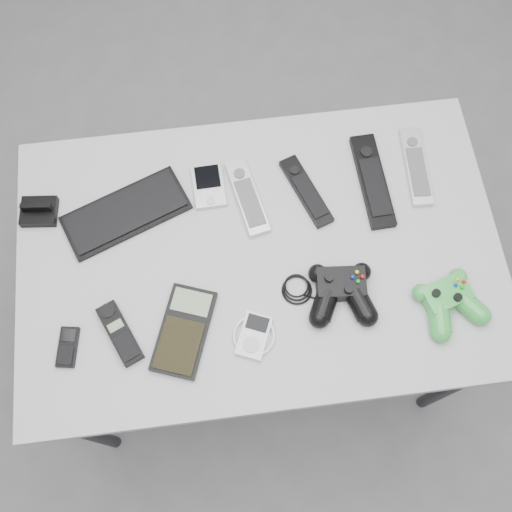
{
  "coord_description": "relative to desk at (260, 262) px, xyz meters",
  "views": [
    {
      "loc": [
        0.01,
        -0.4,
        1.98
      ],
      "look_at": [
        0.07,
        0.07,
        0.75
      ],
      "focal_mm": 42.0,
      "sensor_mm": 36.0,
      "label": 1
    }
  ],
  "objects": [
    {
      "name": "remote_black_a",
      "position": [
        0.13,
        0.13,
        0.07
      ],
      "size": [
        0.11,
        0.19,
        0.02
      ],
      "primitive_type": "cube",
      "rotation": [
        0.0,
        0.0,
        0.35
      ],
      "color": "black",
      "rests_on": "desk"
    },
    {
      "name": "calculator",
      "position": [
        -0.18,
        -0.16,
        0.07
      ],
      "size": [
        0.16,
        0.22,
        0.02
      ],
      "primitive_type": "cube",
      "rotation": [
        0.0,
        0.0,
        -0.36
      ],
      "color": "black",
      "rests_on": "desk"
    },
    {
      "name": "remote_silver_b",
      "position": [
        0.39,
        0.17,
        0.07
      ],
      "size": [
        0.06,
        0.21,
        0.02
      ],
      "primitive_type": "cube",
      "rotation": [
        0.0,
        0.0,
        -0.05
      ],
      "color": "silver",
      "rests_on": "desk"
    },
    {
      "name": "floor",
      "position": [
        -0.08,
        -0.08,
        -0.66
      ],
      "size": [
        3.5,
        3.5,
        0.0
      ],
      "primitive_type": "plane",
      "color": "slate",
      "rests_on": "ground"
    },
    {
      "name": "remote_silver_a",
      "position": [
        -0.01,
        0.14,
        0.07
      ],
      "size": [
        0.09,
        0.2,
        0.02
      ],
      "primitive_type": "cube",
      "rotation": [
        0.0,
        0.0,
        0.19
      ],
      "color": "#B5B4BC",
      "rests_on": "desk"
    },
    {
      "name": "cordless_handset",
      "position": [
        -0.32,
        -0.15,
        0.07
      ],
      "size": [
        0.1,
        0.15,
        0.02
      ],
      "primitive_type": "cube",
      "rotation": [
        0.0,
        0.0,
        0.42
      ],
      "color": "black",
      "rests_on": "desk"
    },
    {
      "name": "mp3_player",
      "position": [
        -0.04,
        -0.19,
        0.07
      ],
      "size": [
        0.12,
        0.12,
        0.02
      ],
      "primitive_type": "cube",
      "rotation": [
        0.0,
        0.0,
        -0.4
      ],
      "color": "silver",
      "rests_on": "desk"
    },
    {
      "name": "pda_keyboard",
      "position": [
        -0.29,
        0.13,
        0.07
      ],
      "size": [
        0.31,
        0.21,
        0.02
      ],
      "primitive_type": "cube",
      "rotation": [
        0.0,
        0.0,
        0.37
      ],
      "color": "black",
      "rests_on": "desk"
    },
    {
      "name": "pda",
      "position": [
        -0.1,
        0.18,
        0.07
      ],
      "size": [
        0.07,
        0.11,
        0.02
      ],
      "primitive_type": "cube",
      "rotation": [
        0.0,
        0.0,
        0.03
      ],
      "color": "#B5B4BC",
      "rests_on": "desk"
    },
    {
      "name": "desk",
      "position": [
        0.0,
        0.0,
        0.0
      ],
      "size": [
        1.09,
        0.7,
        0.73
      ],
      "color": "#979799",
      "rests_on": "floor"
    },
    {
      "name": "dock_bracket",
      "position": [
        -0.49,
        0.16,
        0.08
      ],
      "size": [
        0.09,
        0.08,
        0.04
      ],
      "primitive_type": "cube",
      "rotation": [
        0.0,
        0.0,
        -0.1
      ],
      "color": "black",
      "rests_on": "desk"
    },
    {
      "name": "remote_black_b",
      "position": [
        0.28,
        0.14,
        0.07
      ],
      "size": [
        0.07,
        0.24,
        0.02
      ],
      "primitive_type": "cube",
      "rotation": [
        0.0,
        0.0,
        0.03
      ],
      "color": "black",
      "rests_on": "desk"
    },
    {
      "name": "mobile_phone",
      "position": [
        -0.43,
        -0.17,
        0.07
      ],
      "size": [
        0.05,
        0.09,
        0.01
      ],
      "primitive_type": "cube",
      "rotation": [
        0.0,
        0.0,
        -0.17
      ],
      "color": "black",
      "rests_on": "desk"
    },
    {
      "name": "controller_green",
      "position": [
        0.39,
        -0.17,
        0.09
      ],
      "size": [
        0.17,
        0.18,
        0.05
      ],
      "primitive_type": null,
      "rotation": [
        0.0,
        0.0,
        0.27
      ],
      "color": "#24862A",
      "rests_on": "desk"
    },
    {
      "name": "controller_black",
      "position": [
        0.16,
        -0.12,
        0.09
      ],
      "size": [
        0.26,
        0.18,
        0.05
      ],
      "primitive_type": null,
      "rotation": [
        0.0,
        0.0,
        -0.09
      ],
      "color": "black",
      "rests_on": "desk"
    }
  ]
}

